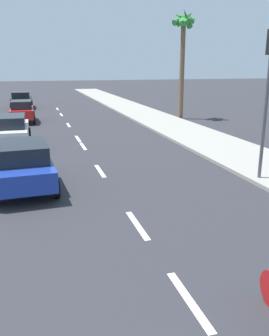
% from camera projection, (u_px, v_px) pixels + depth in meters
% --- Properties ---
extents(ground_plane, '(160.00, 160.00, 0.00)m').
position_uv_depth(ground_plane, '(78.00, 139.00, 20.47)').
color(ground_plane, '#2D2D33').
extents(sidewalk_strip, '(3.60, 80.00, 0.14)m').
position_uv_depth(sidewalk_strip, '(175.00, 127.00, 24.06)').
color(sidewalk_strip, '#9E998E').
rests_on(sidewalk_strip, ground).
extents(lane_stripe_1, '(0.16, 1.80, 0.01)m').
position_uv_depth(lane_stripe_1, '(189.00, 300.00, 6.48)').
color(lane_stripe_1, white).
rests_on(lane_stripe_1, ground).
extents(lane_stripe_2, '(0.16, 1.80, 0.01)m').
position_uv_depth(lane_stripe_2, '(137.00, 225.00, 9.51)').
color(lane_stripe_2, white).
rests_on(lane_stripe_2, ground).
extents(lane_stripe_3, '(0.16, 1.80, 0.01)m').
position_uv_depth(lane_stripe_3, '(100.00, 171.00, 14.36)').
color(lane_stripe_3, white).
rests_on(lane_stripe_3, ground).
extents(lane_stripe_4, '(0.16, 1.80, 0.01)m').
position_uv_depth(lane_stripe_4, '(83.00, 146.00, 18.73)').
color(lane_stripe_4, white).
rests_on(lane_stripe_4, ground).
extents(lane_stripe_5, '(0.16, 1.80, 0.01)m').
position_uv_depth(lane_stripe_5, '(78.00, 139.00, 20.61)').
color(lane_stripe_5, white).
rests_on(lane_stripe_5, ground).
extents(lane_stripe_6, '(0.16, 1.80, 0.01)m').
position_uv_depth(lane_stripe_6, '(68.00, 125.00, 25.32)').
color(lane_stripe_6, white).
rests_on(lane_stripe_6, ground).
extents(lane_stripe_7, '(0.16, 1.80, 0.01)m').
position_uv_depth(lane_stripe_7, '(61.00, 115.00, 30.56)').
color(lane_stripe_7, white).
rests_on(lane_stripe_7, ground).
extents(lane_stripe_8, '(0.16, 1.80, 0.01)m').
position_uv_depth(lane_stripe_8, '(57.00, 109.00, 34.55)').
color(lane_stripe_8, white).
rests_on(lane_stripe_8, ground).
extents(parked_car_blue, '(2.22, 4.47, 1.57)m').
position_uv_depth(parked_car_blue, '(22.00, 163.00, 12.27)').
color(parked_car_blue, '#1E389E').
rests_on(parked_car_blue, ground).
extents(parked_car_white, '(2.12, 4.53, 1.57)m').
position_uv_depth(parked_car_white, '(9.00, 129.00, 18.68)').
color(parked_car_white, white).
rests_on(parked_car_white, ground).
extents(parked_car_red, '(1.79, 3.82, 1.57)m').
position_uv_depth(parked_car_red, '(22.00, 111.00, 26.32)').
color(parked_car_red, red).
rests_on(parked_car_red, ground).
extents(parked_car_black, '(2.07, 4.31, 1.57)m').
position_uv_depth(parked_car_black, '(21.00, 99.00, 34.93)').
color(parked_car_black, black).
rests_on(parked_car_black, ground).
extents(palm_tree_far, '(1.81, 1.85, 8.05)m').
position_uv_depth(palm_tree_far, '(183.00, 34.00, 26.61)').
color(palm_tree_far, brown).
rests_on(palm_tree_far, ground).
extents(traffic_signal, '(0.28, 0.33, 5.20)m').
position_uv_depth(traffic_signal, '(269.00, 78.00, 12.13)').
color(traffic_signal, '#4C4C51').
rests_on(traffic_signal, ground).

